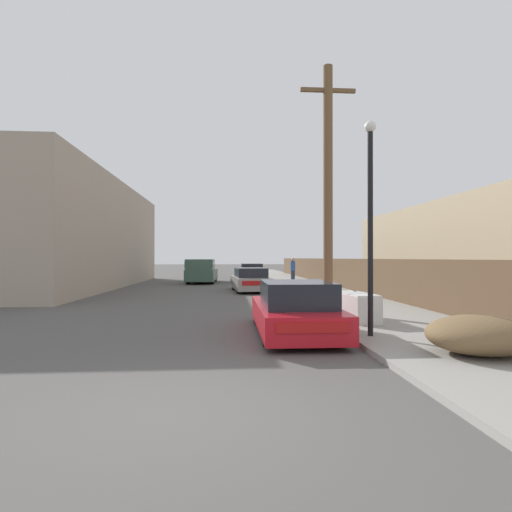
% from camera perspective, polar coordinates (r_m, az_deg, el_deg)
% --- Properties ---
extents(ground_plane, '(220.00, 220.00, 0.00)m').
position_cam_1_polar(ground_plane, '(5.04, -9.83, -22.04)').
color(ground_plane, '#4F4C49').
extents(sidewalk_curb, '(4.20, 63.00, 0.12)m').
position_cam_1_polar(sidewalk_curb, '(28.63, 5.53, -3.88)').
color(sidewalk_curb, gray).
rests_on(sidewalk_curb, ground).
extents(discarded_fridge, '(0.89, 1.78, 0.79)m').
position_cam_1_polar(discarded_fridge, '(11.59, 14.12, -7.03)').
color(discarded_fridge, silver).
rests_on(discarded_fridge, sidewalk_curb).
extents(parked_sports_car_red, '(1.87, 4.46, 1.31)m').
position_cam_1_polar(parked_sports_car_red, '(9.87, 5.57, -7.73)').
color(parked_sports_car_red, red).
rests_on(parked_sports_car_red, ground).
extents(car_parked_mid, '(2.17, 4.61, 1.31)m').
position_cam_1_polar(car_parked_mid, '(22.37, -0.82, -3.46)').
color(car_parked_mid, gray).
rests_on(car_parked_mid, ground).
extents(car_parked_far, '(1.87, 4.70, 1.42)m').
position_cam_1_polar(car_parked_far, '(30.86, -0.68, -2.49)').
color(car_parked_far, '#5B1E19').
rests_on(car_parked_far, ground).
extents(pickup_truck, '(2.21, 5.41, 1.76)m').
position_cam_1_polar(pickup_truck, '(29.75, -7.77, -2.16)').
color(pickup_truck, '#385647').
rests_on(pickup_truck, ground).
extents(utility_pole, '(1.80, 0.30, 7.97)m').
position_cam_1_polar(utility_pole, '(13.29, 10.25, 9.91)').
color(utility_pole, brown).
rests_on(utility_pole, sidewalk_curb).
extents(street_lamp, '(0.26, 0.26, 4.84)m').
position_cam_1_polar(street_lamp, '(9.37, 16.02, 6.16)').
color(street_lamp, black).
rests_on(street_lamp, sidewalk_curb).
extents(brush_pile, '(1.94, 1.63, 0.71)m').
position_cam_1_polar(brush_pile, '(8.43, 29.37, -9.76)').
color(brush_pile, brown).
rests_on(brush_pile, sidewalk_curb).
extents(wooden_fence, '(0.08, 40.47, 1.70)m').
position_cam_1_polar(wooden_fence, '(27.28, 10.20, -2.15)').
color(wooden_fence, brown).
rests_on(wooden_fence, sidewalk_curb).
extents(building_left_block, '(7.00, 21.15, 6.67)m').
position_cam_1_polar(building_left_block, '(28.15, -25.15, 2.75)').
color(building_left_block, tan).
rests_on(building_left_block, ground).
extents(pedestrian, '(0.34, 0.34, 1.76)m').
position_cam_1_polar(pedestrian, '(28.29, 5.29, -1.97)').
color(pedestrian, '#282D42').
rests_on(pedestrian, sidewalk_curb).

